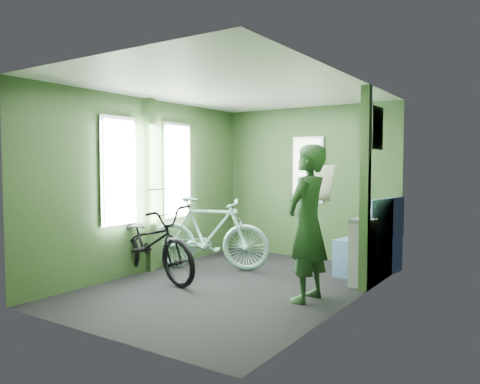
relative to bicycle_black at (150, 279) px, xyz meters
The scene contains 6 objects.
room 1.80m from the bicycle_black, 21.26° to the left, with size 4.00×4.02×2.31m.
bicycle_black is the anchor object (origin of this frame).
bicycle_mint 0.86m from the bicycle_black, 69.65° to the left, with size 0.47×1.67×1.00m, color #84BAAF.
passenger 2.19m from the bicycle_black, ahead, with size 0.42×0.69×1.63m.
waste_box 2.61m from the bicycle_black, 26.57° to the left, with size 0.23×0.32×0.79m, color slate.
bench_seat 2.85m from the bicycle_black, 39.42° to the left, with size 0.65×1.01×1.00m.
Camera 1 is at (3.07, -4.52, 1.42)m, focal length 35.00 mm.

